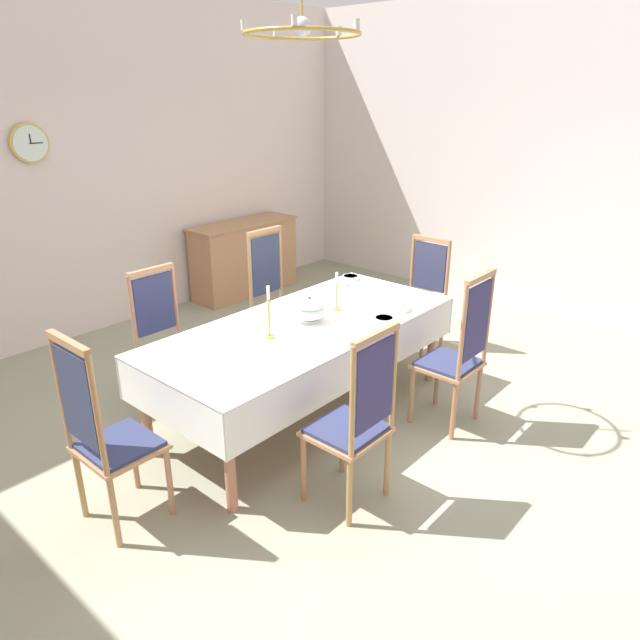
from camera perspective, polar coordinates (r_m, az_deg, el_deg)
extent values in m
cube|color=gray|center=(4.57, 0.45, -10.18)|extent=(7.09, 6.13, 0.04)
cube|color=silver|center=(6.40, -21.77, 14.04)|extent=(7.09, 0.08, 3.41)
cube|color=silver|center=(7.03, 20.62, 14.74)|extent=(0.08, 6.13, 3.41)
cylinder|color=#BC7658|center=(3.54, -8.94, -13.41)|extent=(0.07, 0.07, 0.74)
cylinder|color=#B17D52|center=(5.10, 11.00, -2.11)|extent=(0.07, 0.07, 0.74)
cylinder|color=tan|center=(4.16, -16.90, -8.40)|extent=(0.07, 0.07, 0.74)
cylinder|color=#B77C56|center=(5.55, 3.21, 0.26)|extent=(0.07, 0.07, 0.74)
cube|color=#B77A54|center=(4.35, -1.48, -1.21)|extent=(2.37, 0.96, 0.08)
cube|color=tan|center=(4.33, -1.49, -0.54)|extent=(2.49, 1.08, 0.03)
cube|color=white|center=(4.33, -1.49, -0.33)|extent=(2.51, 1.10, 0.00)
cube|color=white|center=(4.07, 4.17, -4.31)|extent=(2.51, 0.00, 0.32)
cube|color=white|center=(4.75, -6.30, -0.52)|extent=(2.51, 0.00, 0.32)
cube|color=white|center=(3.67, -14.89, -8.14)|extent=(0.00, 1.10, 0.32)
cube|color=white|center=(5.31, 7.68, 1.84)|extent=(0.00, 1.10, 0.32)
cylinder|color=#B0764C|center=(3.66, -1.63, -14.41)|extent=(0.04, 0.04, 0.46)
cylinder|color=tan|center=(3.90, 2.24, -11.93)|extent=(0.04, 0.04, 0.46)
cylinder|color=#AB824D|center=(3.48, 2.92, -16.69)|extent=(0.04, 0.04, 0.46)
cylinder|color=tan|center=(3.73, 6.67, -13.88)|extent=(0.04, 0.04, 0.46)
cube|color=tan|center=(3.55, 2.63, -10.97)|extent=(0.44, 0.42, 0.03)
cube|color=navy|center=(3.53, 2.63, -10.63)|extent=(0.40, 0.38, 0.02)
cylinder|color=tan|center=(3.14, 3.22, -8.24)|extent=(0.03, 0.03, 0.67)
cylinder|color=tan|center=(3.42, 7.29, -5.74)|extent=(0.03, 0.03, 0.67)
cube|color=navy|center=(3.26, 5.36, -6.42)|extent=(0.34, 0.02, 0.51)
cube|color=tan|center=(3.13, 5.56, -1.50)|extent=(0.40, 0.04, 0.04)
cylinder|color=#B57A54|center=(4.78, -10.96, -5.60)|extent=(0.04, 0.04, 0.46)
cylinder|color=#AD7E51|center=(4.59, -14.69, -7.16)|extent=(0.04, 0.04, 0.46)
cylinder|color=tan|center=(5.04, -13.51, -4.32)|extent=(0.04, 0.04, 0.46)
cylinder|color=tan|center=(4.86, -17.13, -5.72)|extent=(0.04, 0.04, 0.46)
cube|color=tan|center=(4.71, -14.34, -3.02)|extent=(0.44, 0.42, 0.03)
cube|color=navy|center=(4.70, -14.36, -2.75)|extent=(0.40, 0.38, 0.02)
cylinder|color=tan|center=(4.84, -14.11, 1.78)|extent=(0.03, 0.03, 0.62)
cylinder|color=#AE7857|center=(4.65, -18.00, 0.52)|extent=(0.03, 0.03, 0.62)
cube|color=navy|center=(4.73, -16.05, 1.51)|extent=(0.34, 0.02, 0.47)
cube|color=tan|center=(4.65, -16.40, 4.72)|extent=(0.40, 0.04, 0.04)
cylinder|color=tan|center=(4.49, 9.03, -7.37)|extent=(0.04, 0.04, 0.46)
cylinder|color=#AA775C|center=(4.78, 11.51, -5.65)|extent=(0.04, 0.04, 0.46)
cylinder|color=#BC774D|center=(4.34, 13.07, -8.79)|extent=(0.04, 0.04, 0.46)
cylinder|color=tan|center=(4.64, 15.36, -6.90)|extent=(0.04, 0.04, 0.46)
cube|color=tan|center=(4.45, 12.50, -4.37)|extent=(0.44, 0.42, 0.03)
cube|color=navy|center=(4.44, 12.52, -4.09)|extent=(0.40, 0.38, 0.02)
cylinder|color=tan|center=(4.06, 13.88, -1.33)|extent=(0.03, 0.03, 0.72)
cylinder|color=#AF7A5A|center=(4.39, 16.29, 0.18)|extent=(0.03, 0.03, 0.72)
cube|color=navy|center=(4.21, 15.18, -0.09)|extent=(0.34, 0.02, 0.54)
cube|color=tan|center=(4.11, 15.61, 4.09)|extent=(0.40, 0.04, 0.04)
cylinder|color=#B97A52|center=(5.52, -1.09, -1.36)|extent=(0.04, 0.04, 0.46)
cylinder|color=#AA8253|center=(5.27, -3.87, -2.57)|extent=(0.04, 0.04, 0.46)
cylinder|color=#AD785F|center=(5.75, -3.74, -0.44)|extent=(0.04, 0.04, 0.46)
cylinder|color=#B67F52|center=(5.51, -6.52, -1.55)|extent=(0.04, 0.04, 0.46)
cube|color=tan|center=(5.42, -3.86, 0.92)|extent=(0.44, 0.42, 0.03)
cube|color=navy|center=(5.41, -3.87, 1.17)|extent=(0.40, 0.38, 0.02)
cylinder|color=tan|center=(5.56, -3.93, 5.49)|extent=(0.03, 0.03, 0.72)
cylinder|color=tan|center=(5.31, -6.91, 4.59)|extent=(0.03, 0.03, 0.72)
cube|color=#2E3653|center=(5.42, -5.40, 5.42)|extent=(0.34, 0.02, 0.54)
cube|color=tan|center=(5.34, -5.52, 8.74)|extent=(0.40, 0.04, 0.04)
cylinder|color=#B5774F|center=(3.94, -17.89, -12.73)|extent=(0.04, 0.04, 0.46)
cylinder|color=tan|center=(3.67, -14.65, -15.18)|extent=(0.04, 0.04, 0.46)
cylinder|color=#AE874E|center=(3.81, -22.61, -14.70)|extent=(0.04, 0.04, 0.46)
cylinder|color=tan|center=(3.53, -19.64, -17.46)|extent=(0.04, 0.04, 0.46)
cube|color=tan|center=(3.60, -19.18, -11.81)|extent=(0.42, 0.44, 0.03)
cube|color=navy|center=(3.58, -19.23, -11.48)|extent=(0.38, 0.40, 0.02)
cylinder|color=tan|center=(3.50, -24.22, -6.54)|extent=(0.03, 0.03, 0.71)
cylinder|color=#B77F50|center=(3.19, -21.13, -8.92)|extent=(0.03, 0.03, 0.71)
cube|color=#313856|center=(3.33, -22.84, -7.14)|extent=(0.02, 0.34, 0.54)
cube|color=tan|center=(3.20, -23.66, -2.09)|extent=(0.04, 0.40, 0.04)
cylinder|color=#B57753|center=(5.48, 10.06, -1.91)|extent=(0.04, 0.04, 0.46)
cylinder|color=tan|center=(5.66, 6.80, -0.92)|extent=(0.04, 0.04, 0.46)
cylinder|color=tan|center=(5.77, 11.94, -0.83)|extent=(0.04, 0.04, 0.46)
cylinder|color=#B7834C|center=(5.94, 8.78, 0.09)|extent=(0.04, 0.04, 0.46)
cube|color=tan|center=(5.62, 9.54, 1.43)|extent=(0.42, 0.44, 0.03)
cube|color=navy|center=(5.61, 9.56, 1.67)|extent=(0.38, 0.40, 0.02)
cylinder|color=#AA7851|center=(5.59, 12.47, 4.48)|extent=(0.03, 0.03, 0.60)
cylinder|color=#B67C50|center=(5.78, 9.11, 5.28)|extent=(0.03, 0.03, 0.60)
cube|color=#343755|center=(5.67, 10.78, 5.18)|extent=(0.02, 0.34, 0.46)
cube|color=tan|center=(5.60, 10.98, 7.83)|extent=(0.04, 0.40, 0.04)
cylinder|color=white|center=(4.36, -1.05, 0.00)|extent=(0.13, 0.13, 0.02)
ellipsoid|color=white|center=(4.33, -1.05, 0.80)|extent=(0.24, 0.24, 0.11)
ellipsoid|color=white|center=(4.31, -1.06, 1.60)|extent=(0.22, 0.22, 0.09)
sphere|color=#4E715E|center=(4.29, -1.06, 2.20)|extent=(0.03, 0.03, 0.03)
cylinder|color=gold|center=(4.08, -4.99, -1.65)|extent=(0.07, 0.07, 0.02)
cylinder|color=gold|center=(4.03, -5.05, 0.10)|extent=(0.02, 0.02, 0.25)
cone|color=gold|center=(3.98, -5.11, 1.87)|extent=(0.04, 0.04, 0.02)
cylinder|color=silver|center=(3.96, -5.14, 2.68)|extent=(0.02, 0.02, 0.10)
cylinder|color=gold|center=(4.58, 1.63, 1.08)|extent=(0.07, 0.07, 0.02)
cylinder|color=gold|center=(4.55, 1.64, 2.24)|extent=(0.02, 0.02, 0.18)
cone|color=gold|center=(4.52, 1.65, 3.39)|extent=(0.04, 0.04, 0.02)
cylinder|color=silver|center=(4.50, 1.66, 4.12)|extent=(0.02, 0.02, 0.10)
cylinder|color=white|center=(5.18, 1.96, 3.63)|extent=(0.16, 0.16, 0.03)
cylinder|color=white|center=(5.18, 1.96, 3.68)|extent=(0.13, 0.13, 0.02)
torus|color=#4E715E|center=(5.18, 1.96, 3.77)|extent=(0.16, 0.16, 0.01)
cylinder|color=white|center=(4.37, 6.35, 0.05)|extent=(0.16, 0.16, 0.03)
cylinder|color=white|center=(4.37, 6.35, 0.11)|extent=(0.13, 0.13, 0.02)
torus|color=#4E715E|center=(4.37, 6.35, 0.22)|extent=(0.15, 0.15, 0.01)
cylinder|color=white|center=(4.62, 7.72, 1.22)|extent=(0.19, 0.19, 0.04)
cylinder|color=white|center=(4.62, 7.72, 1.29)|extent=(0.16, 0.16, 0.03)
torus|color=#4E715E|center=(4.61, 7.73, 1.42)|extent=(0.18, 0.18, 0.01)
cylinder|color=white|center=(5.34, 3.04, 4.20)|extent=(0.16, 0.16, 0.04)
cylinder|color=white|center=(5.34, 3.04, 4.26)|extent=(0.13, 0.13, 0.03)
torus|color=#4E715E|center=(5.34, 3.04, 4.37)|extent=(0.15, 0.15, 0.01)
cube|color=gold|center=(5.24, 2.96, 3.68)|extent=(0.04, 0.14, 0.00)
ellipsoid|color=gold|center=(5.30, 2.38, 3.93)|extent=(0.03, 0.05, 0.01)
cube|color=gold|center=(4.45, 7.55, 0.18)|extent=(0.02, 0.14, 0.00)
ellipsoid|color=gold|center=(4.48, 6.61, 0.44)|extent=(0.03, 0.05, 0.01)
cube|color=tan|center=(7.32, -7.43, 6.00)|extent=(1.40, 0.44, 0.88)
cube|color=#AE7E50|center=(7.22, -7.60, 9.46)|extent=(1.44, 0.48, 0.02)
cube|color=tan|center=(7.71, -6.60, 6.83)|extent=(0.59, 0.01, 0.70)
cube|color=tan|center=(7.28, -10.68, 5.71)|extent=(0.59, 0.01, 0.70)
cylinder|color=#D1B251|center=(6.06, -26.79, 15.33)|extent=(0.35, 0.05, 0.35)
cylinder|color=white|center=(6.04, -26.68, 15.33)|extent=(0.31, 0.01, 0.31)
cube|color=black|center=(6.03, -26.72, 15.69)|extent=(0.01, 0.00, 0.09)
cube|color=black|center=(6.05, -26.25, 15.41)|extent=(0.12, 0.00, 0.01)
sphere|color=white|center=(4.03, -1.79, 26.98)|extent=(0.12, 0.12, 0.12)
torus|color=gold|center=(4.03, -1.78, 26.41)|extent=(0.75, 0.75, 0.02)
cylinder|color=silver|center=(4.30, 1.89, 26.63)|extent=(0.04, 0.04, 0.06)
cylinder|color=silver|center=(4.35, -4.39, 26.53)|extent=(0.04, 0.04, 0.06)
cylinder|color=silver|center=(3.98, -7.55, 26.90)|extent=(0.04, 0.04, 0.06)
cylinder|color=silver|center=(3.67, -2.56, 27.50)|extent=(0.04, 0.04, 0.06)
cylinder|color=silver|center=(3.89, 3.66, 27.14)|extent=(0.04, 0.04, 0.06)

